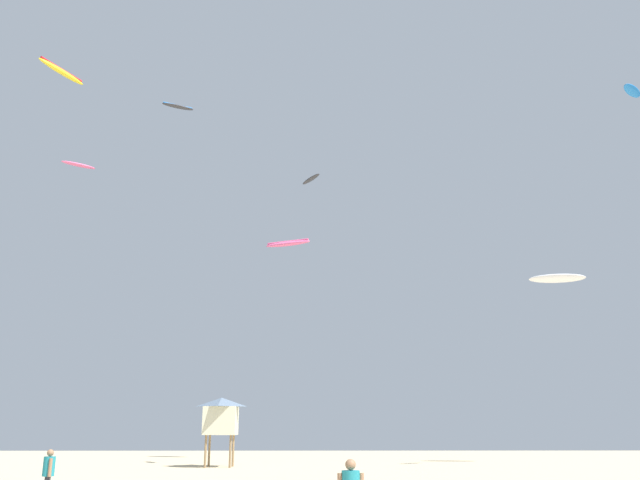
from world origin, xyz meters
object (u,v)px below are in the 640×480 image
(kite_aloft_3, at_px, (311,179))
(person_midground, at_px, (48,471))
(kite_aloft_0, at_px, (79,165))
(lifeguard_tower, at_px, (221,416))
(kite_aloft_5, at_px, (632,91))
(kite_aloft_6, at_px, (178,107))
(kite_aloft_4, at_px, (62,72))
(kite_aloft_1, at_px, (288,244))
(kite_aloft_2, at_px, (557,278))

(kite_aloft_3, bearing_deg, person_midground, -114.23)
(kite_aloft_0, bearing_deg, lifeguard_tower, -31.70)
(kite_aloft_3, height_order, kite_aloft_5, kite_aloft_5)
(kite_aloft_0, xyz_separation_m, kite_aloft_3, (19.47, -9.45, -4.87))
(kite_aloft_6, bearing_deg, kite_aloft_4, 178.63)
(kite_aloft_1, bearing_deg, lifeguard_tower, -112.49)
(kite_aloft_4, relative_size, kite_aloft_6, 1.79)
(kite_aloft_6, bearing_deg, kite_aloft_1, 64.59)
(kite_aloft_6, bearing_deg, kite_aloft_3, 25.42)
(kite_aloft_2, bearing_deg, lifeguard_tower, -172.86)
(kite_aloft_4, height_order, kite_aloft_5, kite_aloft_4)
(kite_aloft_0, relative_size, kite_aloft_2, 0.68)
(kite_aloft_5, relative_size, kite_aloft_6, 1.03)
(kite_aloft_1, height_order, kite_aloft_6, kite_aloft_6)
(kite_aloft_3, height_order, kite_aloft_4, kite_aloft_4)
(kite_aloft_0, relative_size, kite_aloft_6, 1.33)
(kite_aloft_3, xyz_separation_m, kite_aloft_6, (-8.43, -4.01, 3.31))
(kite_aloft_1, relative_size, kite_aloft_2, 1.00)
(kite_aloft_2, bearing_deg, person_midground, -139.05)
(kite_aloft_0, xyz_separation_m, kite_aloft_4, (3.37, -13.28, 0.97))
(lifeguard_tower, height_order, kite_aloft_1, kite_aloft_1)
(kite_aloft_1, height_order, kite_aloft_2, kite_aloft_1)
(kite_aloft_3, bearing_deg, kite_aloft_5, -9.41)
(lifeguard_tower, distance_m, kite_aloft_3, 16.50)
(kite_aloft_0, distance_m, kite_aloft_6, 17.48)
(kite_aloft_0, xyz_separation_m, kite_aloft_2, (37.02, -5.69, -10.89))
(kite_aloft_3, relative_size, kite_aloft_6, 1.08)
(kite_aloft_2, height_order, kite_aloft_6, kite_aloft_6)
(lifeguard_tower, xyz_separation_m, kite_aloft_1, (3.67, 8.86, 13.68))
(kite_aloft_1, distance_m, kite_aloft_2, 20.77)
(kite_aloft_4, bearing_deg, person_midground, -63.01)
(person_midground, relative_size, kite_aloft_1, 0.41)
(kite_aloft_2, height_order, kite_aloft_5, kite_aloft_5)
(kite_aloft_2, height_order, kite_aloft_4, kite_aloft_4)
(person_midground, bearing_deg, kite_aloft_2, -170.13)
(person_midground, relative_size, kite_aloft_5, 0.78)
(kite_aloft_2, bearing_deg, kite_aloft_3, -167.89)
(person_midground, xyz_separation_m, kite_aloft_1, (6.56, 28.53, 15.76))
(kite_aloft_0, height_order, kite_aloft_6, kite_aloft_0)
(kite_aloft_1, distance_m, kite_aloft_3, 10.08)
(person_midground, height_order, kite_aloft_3, kite_aloft_3)
(kite_aloft_2, distance_m, kite_aloft_6, 28.67)
(kite_aloft_0, relative_size, kite_aloft_3, 1.23)
(kite_aloft_6, bearing_deg, kite_aloft_2, 16.66)
(kite_aloft_2, relative_size, kite_aloft_4, 1.10)
(lifeguard_tower, height_order, kite_aloft_6, kite_aloft_6)
(person_midground, distance_m, kite_aloft_2, 36.34)
(kite_aloft_1, distance_m, kite_aloft_6, 16.05)
(kite_aloft_2, height_order, kite_aloft_3, kite_aloft_3)
(kite_aloft_5, bearing_deg, kite_aloft_3, 170.59)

